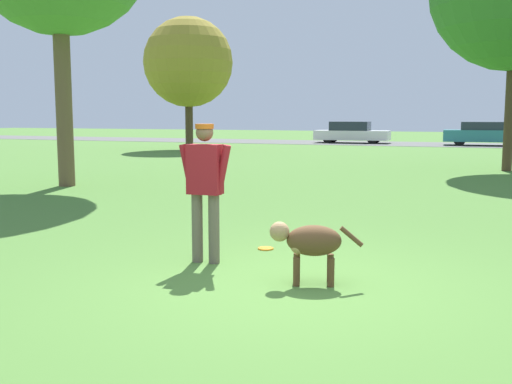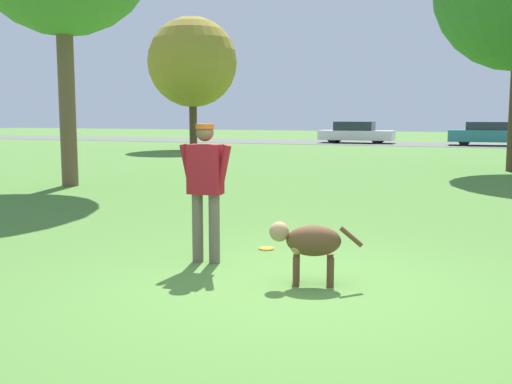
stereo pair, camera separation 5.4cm
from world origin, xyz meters
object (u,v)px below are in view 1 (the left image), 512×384
Objects in this scene: dog at (309,242)px; parked_car_teal at (484,134)px; tree_far_left at (188,62)px; parked_car_white at (352,133)px; frisbee at (266,248)px; person at (205,182)px.

dog is 0.21× the size of parked_car_teal.
tree_far_left is 1.44× the size of parked_car_white.
parked_car_white is (6.23, 9.87, -3.72)m from tree_far_left.
tree_far_left reaches higher than parked_car_teal.
parked_car_white reaches higher than dog.
tree_far_left is 1.44× the size of parked_car_teal.
dog is 1.72m from frisbee.
person is 1.38m from frisbee.
parked_car_white is at bearing -95.06° from dog.
dog is at bearing -19.49° from person.
parked_car_teal reaches higher than parked_car_white.
person reaches higher than frisbee.
tree_far_left reaches higher than parked_car_white.
parked_car_teal is (7.78, -0.40, 0.03)m from parked_car_white.
dog is 4.62× the size of frisbee.
parked_car_teal reaches higher than frisbee.
frisbee is 29.75m from parked_car_teal.
parked_car_teal is (1.35, 31.00, 0.24)m from dog.
parked_car_white is (-5.04, 30.97, -0.31)m from person.
frisbee is 0.05× the size of parked_car_teal.
frisbee is at bearing -97.22° from parked_car_teal.
frisbee is 0.03× the size of tree_far_left.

